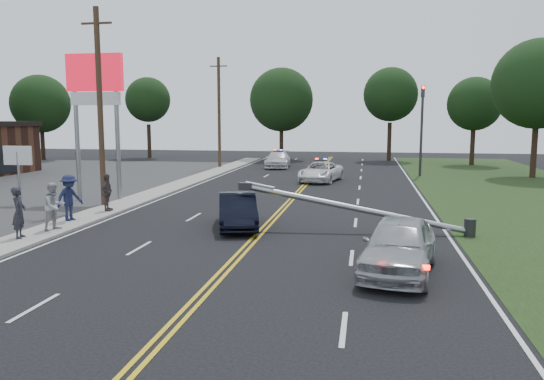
% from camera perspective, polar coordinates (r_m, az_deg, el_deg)
% --- Properties ---
extents(ground, '(120.00, 120.00, 0.00)m').
position_cam_1_polar(ground, '(14.44, -7.03, -10.64)').
color(ground, black).
rests_on(ground, ground).
extents(sidewalk, '(1.80, 70.00, 0.12)m').
position_cam_1_polar(sidewalk, '(26.62, -18.06, -2.34)').
color(sidewalk, gray).
rests_on(sidewalk, ground).
extents(centerline_yellow, '(0.36, 80.00, 0.00)m').
position_cam_1_polar(centerline_yellow, '(23.87, 0.05, -3.21)').
color(centerline_yellow, gold).
rests_on(centerline_yellow, ground).
extents(pylon_sign, '(3.20, 0.35, 8.00)m').
position_cam_1_polar(pylon_sign, '(30.80, -18.48, 10.04)').
color(pylon_sign, gray).
rests_on(pylon_sign, ground).
extents(small_sign, '(1.60, 0.14, 3.10)m').
position_cam_1_polar(small_sign, '(31.01, -25.66, 2.88)').
color(small_sign, gray).
rests_on(small_sign, ground).
extents(traffic_signal, '(0.28, 0.41, 7.05)m').
position_cam_1_polar(traffic_signal, '(43.28, 15.81, 6.99)').
color(traffic_signal, '#2D2D30').
rests_on(traffic_signal, ground).
extents(fallen_streetlight, '(9.36, 0.44, 1.91)m').
position_cam_1_polar(fallen_streetlight, '(21.39, 10.22, -2.14)').
color(fallen_streetlight, '#2D2D30').
rests_on(fallen_streetlight, ground).
extents(utility_pole_mid, '(1.60, 0.28, 10.00)m').
position_cam_1_polar(utility_pole_mid, '(28.39, -18.01, 8.45)').
color(utility_pole_mid, '#382619').
rests_on(utility_pole_mid, ground).
extents(utility_pole_far, '(1.60, 0.28, 10.00)m').
position_cam_1_polar(utility_pole_far, '(48.93, -5.71, 8.32)').
color(utility_pole_far, '#382619').
rests_on(utility_pole_far, ground).
extents(tree_4, '(6.25, 6.25, 9.23)m').
position_cam_1_polar(tree_4, '(63.36, -23.64, 8.48)').
color(tree_4, black).
rests_on(tree_4, ground).
extents(tree_5, '(5.08, 5.08, 9.19)m').
position_cam_1_polar(tree_5, '(62.80, -13.20, 9.42)').
color(tree_5, black).
rests_on(tree_5, ground).
extents(tree_6, '(6.97, 6.97, 10.06)m').
position_cam_1_polar(tree_6, '(59.10, 1.02, 9.68)').
color(tree_6, black).
rests_on(tree_6, ground).
extents(tree_7, '(5.72, 5.72, 9.93)m').
position_cam_1_polar(tree_7, '(58.57, 12.64, 9.98)').
color(tree_7, black).
rests_on(tree_7, ground).
extents(tree_8, '(5.16, 5.16, 8.51)m').
position_cam_1_polar(tree_8, '(55.29, 20.95, 8.63)').
color(tree_8, black).
rests_on(tree_8, ground).
extents(tree_9, '(6.79, 6.79, 10.51)m').
position_cam_1_polar(tree_9, '(45.46, 26.73, 10.14)').
color(tree_9, black).
rests_on(tree_9, ground).
extents(crashed_sedan, '(2.63, 4.59, 1.43)m').
position_cam_1_polar(crashed_sedan, '(22.13, -3.72, -2.24)').
color(crashed_sedan, black).
rests_on(crashed_sedan, ground).
extents(waiting_sedan, '(2.76, 5.12, 1.65)m').
position_cam_1_polar(waiting_sedan, '(16.10, 13.52, -5.81)').
color(waiting_sedan, '#A7ABAF').
rests_on(waiting_sedan, ground).
extents(emergency_a, '(3.26, 5.40, 1.40)m').
position_cam_1_polar(emergency_a, '(38.49, 5.27, 1.96)').
color(emergency_a, white).
rests_on(emergency_a, ground).
extents(emergency_b, '(2.51, 5.35, 1.51)m').
position_cam_1_polar(emergency_b, '(49.19, 0.64, 3.30)').
color(emergency_b, silver).
rests_on(emergency_b, ground).
extents(bystander_a, '(0.66, 0.81, 1.92)m').
position_cam_1_polar(bystander_a, '(21.74, -25.57, -2.19)').
color(bystander_a, '#24242B').
rests_on(bystander_a, sidewalk).
extents(bystander_b, '(0.98, 1.11, 1.90)m').
position_cam_1_polar(bystander_b, '(22.78, -22.37, -1.62)').
color(bystander_b, '#A5A4A9').
rests_on(bystander_b, sidewalk).
extents(bystander_c, '(1.14, 1.47, 2.00)m').
position_cam_1_polar(bystander_c, '(24.58, -20.96, -0.78)').
color(bystander_c, '#1A2043').
rests_on(bystander_c, sidewalk).
extents(bystander_d, '(0.52, 1.08, 1.79)m').
position_cam_1_polar(bystander_d, '(26.58, -17.34, -0.25)').
color(bystander_d, '#514341').
rests_on(bystander_d, sidewalk).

